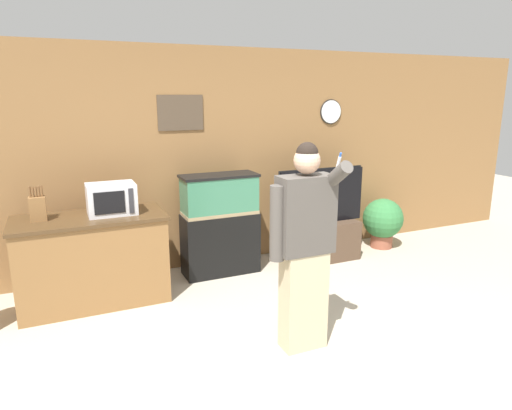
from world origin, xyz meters
name	(u,v)px	position (x,y,z in m)	size (l,w,h in m)	color
ground_plane	(314,378)	(0.00, 0.00, 0.00)	(18.00, 18.00, 0.00)	#B2A893
wall_back_paneled	(203,160)	(0.00, 2.63, 1.30)	(10.00, 0.08, 2.60)	olive
counter_island	(93,260)	(-1.36, 2.02, 0.45)	(1.44, 0.69, 0.90)	brown
microwave	(111,199)	(-1.14, 2.03, 1.05)	(0.46, 0.34, 0.31)	silver
knife_block	(38,208)	(-1.80, 2.06, 1.02)	(0.15, 0.12, 0.33)	brown
aquarium_on_stand	(220,224)	(0.07, 2.24, 0.59)	(0.88, 0.37, 1.18)	black
tv_on_stand	(320,233)	(1.36, 2.13, 0.36)	(1.18, 0.40, 1.18)	#4C3828
person_standing	(304,245)	(0.13, 0.42, 0.89)	(0.54, 0.41, 1.71)	#BCAD89
potted_plant	(383,220)	(2.41, 2.21, 0.38)	(0.55, 0.55, 0.68)	brown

